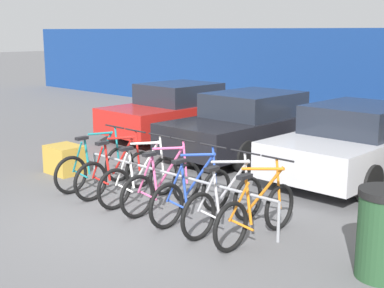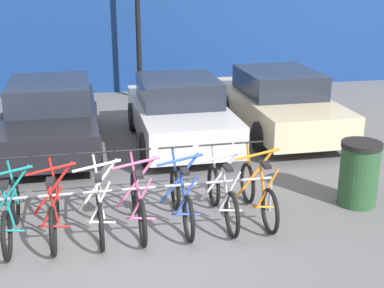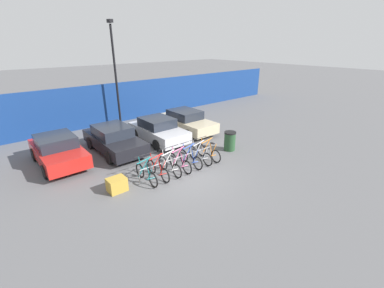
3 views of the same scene
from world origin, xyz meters
name	(u,v)px [view 3 (image 3 of 3)]	position (x,y,z in m)	size (l,w,h in m)	color
ground_plane	(184,175)	(0.00, 0.00, 0.00)	(120.00, 120.00, 0.00)	#59595B
hoarding_wall	(98,106)	(0.00, 9.50, 1.40)	(36.00, 0.16, 2.80)	navy
bike_rack	(178,159)	(0.18, 0.68, 0.49)	(4.08, 0.04, 0.57)	gray
bicycle_teal	(146,174)	(-1.59, 0.53, 0.38)	(0.68, 1.71, 1.05)	black
bicycle_red	(158,170)	(-1.01, 0.53, 0.38)	(0.68, 1.71, 1.05)	black
bicycle_white	(170,166)	(-0.40, 0.53, 0.38)	(0.68, 1.71, 1.05)	black
bicycle_pink	(180,162)	(0.15, 0.53, 0.38)	(0.68, 1.71, 1.05)	black
bicycle_blue	(190,158)	(0.78, 0.53, 0.38)	(0.68, 1.71, 1.05)	black
bicycle_silver	(200,155)	(1.39, 0.53, 0.38)	(0.68, 1.71, 1.05)	black
bicycle_orange	(208,152)	(1.95, 0.53, 0.38)	(0.68, 1.71, 1.05)	black
car_red	(58,150)	(-3.85, 4.77, 0.69)	(1.91, 3.99, 1.40)	red
car_black	(114,139)	(-1.19, 4.46, 0.69)	(1.91, 4.33, 1.40)	black
car_silver	(158,130)	(1.44, 4.25, 0.69)	(1.91, 3.99, 1.40)	#B7B7BC
car_beige	(186,121)	(3.79, 4.60, 0.69)	(1.91, 4.32, 1.40)	#C1B28E
lamp_post	(115,71)	(1.09, 8.50, 3.73)	(0.24, 0.44, 6.75)	black
trash_bin	(230,141)	(3.63, 0.64, 0.52)	(0.63, 0.63, 1.03)	#234728
cargo_crate	(117,185)	(-2.82, 0.68, 0.28)	(0.70, 0.56, 0.55)	#B28C33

